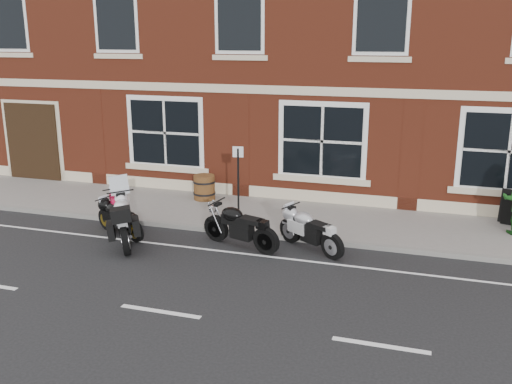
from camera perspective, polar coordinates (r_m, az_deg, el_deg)
ground at (r=13.39m, az=-3.73°, el=-6.22°), size 80.00×80.00×0.00m
sidewalk at (r=16.04m, az=0.11°, el=-2.27°), size 30.00×3.00×0.12m
kerb at (r=14.61m, az=-1.74°, el=-4.06°), size 30.00×0.16×0.12m
pub_building at (r=22.58m, az=6.09°, el=18.04°), size 24.00×12.00×12.00m
moto_touring_silver at (r=14.29m, az=-12.85°, el=-2.52°), size 1.30×2.09×1.54m
moto_sport_red at (r=14.88m, az=-13.21°, el=-2.04°), size 1.39×1.88×0.99m
moto_sport_black at (r=14.85m, az=-13.45°, el=-2.44°), size 1.73×0.94×0.84m
moto_sport_silver at (r=13.51m, az=5.46°, el=-3.67°), size 1.78×1.23×0.92m
moto_naked_black at (r=13.64m, az=-1.64°, el=-3.26°), size 2.11×0.84×0.98m
a_board_sign at (r=16.31m, az=24.17°, el=-1.48°), size 0.62×0.51×0.90m
barrel_planter at (r=17.29m, az=-5.19°, el=0.47°), size 0.67×0.67×0.75m
parking_sign at (r=15.05m, az=-1.79°, el=1.39°), size 0.29×0.06×2.01m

